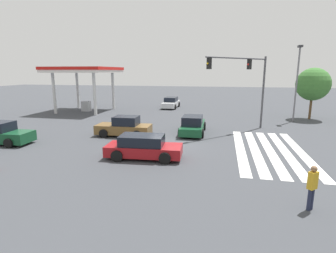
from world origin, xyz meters
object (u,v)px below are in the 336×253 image
object	(u,v)px
car_3	(193,125)
tree_corner_c	(313,84)
traffic_signal_mast	(248,77)
car_0	(124,127)
car_5	(171,103)
pedestrian	(312,185)
car_2	(143,147)
street_light_pole_b	(297,77)

from	to	relation	value
car_3	tree_corner_c	bearing A→B (deg)	-52.40
traffic_signal_mast	car_0	distance (m)	11.30
car_3	car_5	size ratio (longest dim) A/B	0.99
traffic_signal_mast	car_5	size ratio (longest dim) A/B	1.32
car_5	pedestrian	xyz separation A→B (m)	(-27.07, -10.72, 0.27)
car_0	traffic_signal_mast	bearing A→B (deg)	-159.92
car_0	tree_corner_c	xyz separation A→B (m)	(11.47, -17.25, 3.08)
tree_corner_c	car_5	bearing A→B (deg)	70.53
car_2	car_5	bearing A→B (deg)	93.31
car_0	street_light_pole_b	distance (m)	18.25
traffic_signal_mast	car_3	xyz separation A→B (m)	(-1.98, 4.45, -3.99)
car_0	street_light_pole_b	size ratio (longest dim) A/B	0.58
car_3	pedestrian	bearing A→B (deg)	-154.49
traffic_signal_mast	car_0	size ratio (longest dim) A/B	1.45
car_0	tree_corner_c	world-z (taller)	tree_corner_c
tree_corner_c	traffic_signal_mast	bearing A→B (deg)	135.28
car_3	car_2	bearing A→B (deg)	161.81
street_light_pole_b	car_5	bearing A→B (deg)	61.58
car_2	car_5	world-z (taller)	car_5
car_0	car_3	xyz separation A→B (m)	(1.99, -5.36, -0.03)
traffic_signal_mast	car_0	world-z (taller)	traffic_signal_mast
car_2	tree_corner_c	bearing A→B (deg)	46.01
traffic_signal_mast	car_5	bearing A→B (deg)	-100.12
traffic_signal_mast	car_0	xyz separation A→B (m)	(-3.97, 9.81, -3.96)
traffic_signal_mast	car_2	bearing A→B (deg)	8.73
car_0	car_2	size ratio (longest dim) A/B	0.96
car_3	car_5	world-z (taller)	car_3
car_3	car_0	bearing A→B (deg)	109.33
car_0	tree_corner_c	bearing A→B (deg)	-148.31
car_3	car_5	distance (m)	16.20
car_2	car_3	bearing A→B (deg)	69.19
car_3	pedestrian	xyz separation A→B (m)	(-11.64, -5.80, 0.29)
car_0	car_2	world-z (taller)	car_0
tree_corner_c	street_light_pole_b	bearing A→B (deg)	132.64
street_light_pole_b	traffic_signal_mast	bearing A→B (deg)	136.29
car_3	street_light_pole_b	bearing A→B (deg)	-53.36
traffic_signal_mast	car_0	bearing A→B (deg)	-22.98
pedestrian	tree_corner_c	size ratio (longest dim) A/B	0.32
car_2	car_5	xyz separation A→B (m)	(22.50, 2.73, 0.03)
car_3	traffic_signal_mast	bearing A→B (deg)	-67.00
car_2	street_light_pole_b	world-z (taller)	street_light_pole_b
car_5	street_light_pole_b	size ratio (longest dim) A/B	0.64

